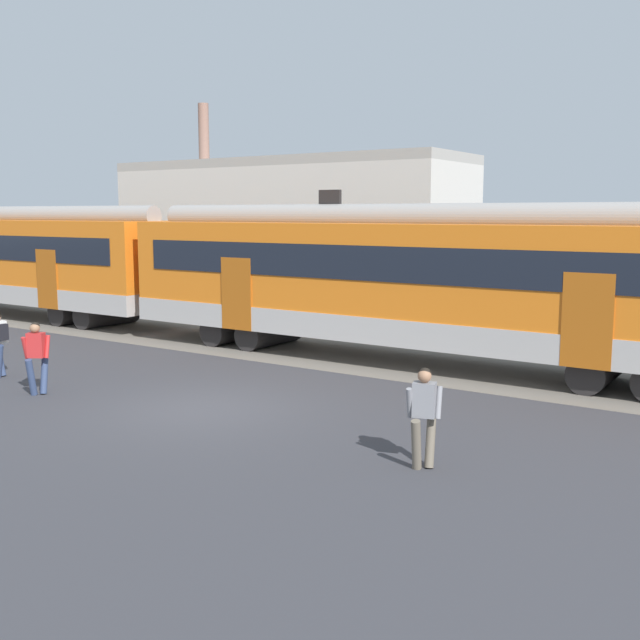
# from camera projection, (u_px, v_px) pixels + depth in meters

# --- Properties ---
(ground_plane) EXTENTS (160.00, 160.00, 0.00)m
(ground_plane) POSITION_uv_depth(u_px,v_px,m) (203.00, 409.00, 15.70)
(ground_plane) COLOR #38383D
(track_bed) EXTENTS (80.00, 4.40, 0.01)m
(track_bed) POSITION_uv_depth(u_px,v_px,m) (133.00, 329.00, 26.50)
(track_bed) COLOR slate
(track_bed) RESTS_ON ground
(commuter_train) EXTENTS (38.05, 3.07, 4.73)m
(commuter_train) POSITION_uv_depth(u_px,v_px,m) (183.00, 268.00, 24.81)
(commuter_train) COLOR #B2ADA8
(commuter_train) RESTS_ON ground
(pedestrian_red) EXTENTS (0.50, 0.71, 1.67)m
(pedestrian_red) POSITION_uv_depth(u_px,v_px,m) (37.00, 353.00, 16.81)
(pedestrian_red) COLOR navy
(pedestrian_red) RESTS_ON ground
(pedestrian_grey) EXTENTS (0.53, 0.70, 1.67)m
(pedestrian_grey) POSITION_uv_depth(u_px,v_px,m) (424.00, 408.00, 11.94)
(pedestrian_grey) COLOR #6B6051
(pedestrian_grey) RESTS_ON ground
(background_building) EXTENTS (16.33, 5.00, 9.20)m
(background_building) POSITION_uv_depth(u_px,v_px,m) (288.00, 232.00, 33.48)
(background_building) COLOR beige
(background_building) RESTS_ON ground
(street_tree_left) EXTENTS (3.06, 3.06, 6.29)m
(street_tree_left) POSITION_uv_depth(u_px,v_px,m) (241.00, 200.00, 37.96)
(street_tree_left) COLOR brown
(street_tree_left) RESTS_ON ground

